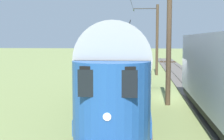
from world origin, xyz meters
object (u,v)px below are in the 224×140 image
object	(u,v)px
catenary_pole_foreground	(156,39)
spare_tie_stack	(101,78)
catenary_pole_mid_near	(168,38)
vintage_streetcar	(125,64)
switch_stand	(196,68)

from	to	relation	value
catenary_pole_foreground	spare_tie_stack	xyz separation A→B (m)	(5.04, 5.21, -3.50)
spare_tie_stack	catenary_pole_foreground	bearing A→B (deg)	-134.04
catenary_pole_foreground	catenary_pole_mid_near	world-z (taller)	same
catenary_pole_foreground	vintage_streetcar	bearing A→B (deg)	80.67
vintage_streetcar	catenary_pole_mid_near	distance (m)	2.80
switch_stand	spare_tie_stack	bearing A→B (deg)	33.66
vintage_streetcar	switch_stand	xyz separation A→B (m)	(-6.62, -15.31, -1.56)
catenary_pole_foreground	spare_tie_stack	size ratio (longest dim) A/B	3.01
vintage_streetcar	switch_stand	size ratio (longest dim) A/B	14.34
catenary_pole_mid_near	spare_tie_stack	world-z (taller)	catenary_pole_mid_near
vintage_streetcar	catenary_pole_mid_near	xyz separation A→B (m)	(-2.35, 0.21, 1.50)
vintage_streetcar	switch_stand	world-z (taller)	vintage_streetcar
spare_tie_stack	catenary_pole_mid_near	bearing A→B (deg)	118.39
catenary_pole_foreground	spare_tie_stack	world-z (taller)	catenary_pole_foreground
vintage_streetcar	spare_tie_stack	size ratio (longest dim) A/B	7.38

